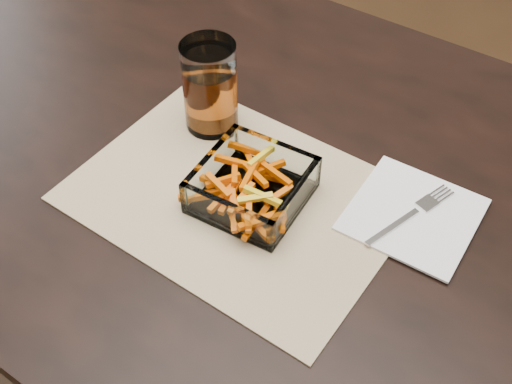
{
  "coord_description": "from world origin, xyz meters",
  "views": [
    {
      "loc": [
        0.41,
        -0.57,
        1.43
      ],
      "look_at": [
        0.07,
        -0.08,
        0.78
      ],
      "focal_mm": 45.0,
      "sensor_mm": 36.0,
      "label": 1
    }
  ],
  "objects_px": {
    "dining_table": "(250,193)",
    "tumbler": "(210,89)",
    "fork": "(412,213)",
    "glass_bowl": "(252,187)"
  },
  "relations": [
    {
      "from": "tumbler",
      "to": "dining_table",
      "type": "bearing_deg",
      "value": -14.47
    },
    {
      "from": "dining_table",
      "to": "glass_bowl",
      "type": "bearing_deg",
      "value": -52.58
    },
    {
      "from": "fork",
      "to": "glass_bowl",
      "type": "bearing_deg",
      "value": -136.22
    },
    {
      "from": "fork",
      "to": "tumbler",
      "type": "bearing_deg",
      "value": -162.12
    },
    {
      "from": "tumbler",
      "to": "fork",
      "type": "relative_size",
      "value": 0.91
    },
    {
      "from": "glass_bowl",
      "to": "tumbler",
      "type": "xyz_separation_m",
      "value": [
        -0.14,
        0.1,
        0.04
      ]
    },
    {
      "from": "dining_table",
      "to": "tumbler",
      "type": "distance_m",
      "value": 0.18
    },
    {
      "from": "glass_bowl",
      "to": "fork",
      "type": "relative_size",
      "value": 0.96
    },
    {
      "from": "fork",
      "to": "dining_table",
      "type": "bearing_deg",
      "value": -157.05
    },
    {
      "from": "dining_table",
      "to": "glass_bowl",
      "type": "distance_m",
      "value": 0.15
    }
  ]
}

